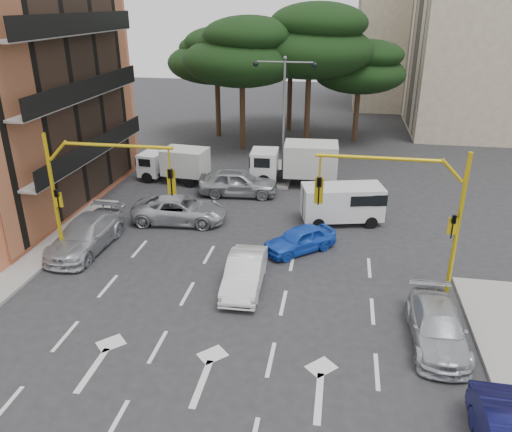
{
  "coord_description": "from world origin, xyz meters",
  "views": [
    {
      "loc": [
        3.81,
        -16.91,
        11.12
      ],
      "look_at": [
        0.06,
        4.82,
        1.6
      ],
      "focal_mm": 35.0,
      "sensor_mm": 36.0,
      "label": 1
    }
  ],
  "objects_px": {
    "street_lamp_center": "(284,96)",
    "car_silver_wagon": "(85,235)",
    "car_blue_compact": "(300,239)",
    "signal_mast_left": "(89,183)",
    "car_silver_cross_a": "(180,210)",
    "car_white_hatch": "(245,273)",
    "car_silver_cross_b": "(238,183)",
    "signal_mast_right": "(413,202)",
    "car_silver_parked": "(437,327)",
    "box_truck_a": "(174,165)",
    "van_white": "(342,204)",
    "box_truck_b": "(295,164)"
  },
  "relations": [
    {
      "from": "signal_mast_right",
      "to": "box_truck_a",
      "type": "bearing_deg",
      "value": 140.37
    },
    {
      "from": "signal_mast_left",
      "to": "box_truck_a",
      "type": "height_order",
      "value": "signal_mast_left"
    },
    {
      "from": "car_white_hatch",
      "to": "van_white",
      "type": "bearing_deg",
      "value": 60.85
    },
    {
      "from": "signal_mast_right",
      "to": "car_silver_parked",
      "type": "bearing_deg",
      "value": -77.42
    },
    {
      "from": "car_blue_compact",
      "to": "car_silver_parked",
      "type": "bearing_deg",
      "value": 0.45
    },
    {
      "from": "car_blue_compact",
      "to": "box_truck_a",
      "type": "relative_size",
      "value": 0.78
    },
    {
      "from": "car_white_hatch",
      "to": "box_truck_a",
      "type": "relative_size",
      "value": 0.9
    },
    {
      "from": "car_white_hatch",
      "to": "car_silver_cross_b",
      "type": "distance_m",
      "value": 10.93
    },
    {
      "from": "car_silver_wagon",
      "to": "car_silver_cross_b",
      "type": "xyz_separation_m",
      "value": [
        5.76,
        8.46,
        0.07
      ]
    },
    {
      "from": "car_white_hatch",
      "to": "car_silver_cross_b",
      "type": "relative_size",
      "value": 0.86
    },
    {
      "from": "street_lamp_center",
      "to": "car_silver_parked",
      "type": "distance_m",
      "value": 19.74
    },
    {
      "from": "car_white_hatch",
      "to": "box_truck_b",
      "type": "xyz_separation_m",
      "value": [
        0.75,
        13.29,
        0.71
      ]
    },
    {
      "from": "street_lamp_center",
      "to": "box_truck_a",
      "type": "relative_size",
      "value": 1.67
    },
    {
      "from": "car_silver_wagon",
      "to": "car_silver_cross_a",
      "type": "height_order",
      "value": "car_silver_wagon"
    },
    {
      "from": "signal_mast_right",
      "to": "signal_mast_left",
      "type": "relative_size",
      "value": 1.0
    },
    {
      "from": "signal_mast_right",
      "to": "car_silver_parked",
      "type": "distance_m",
      "value": 4.88
    },
    {
      "from": "van_white",
      "to": "car_silver_wagon",
      "type": "bearing_deg",
      "value": -79.97
    },
    {
      "from": "car_blue_compact",
      "to": "car_silver_cross_b",
      "type": "height_order",
      "value": "car_silver_cross_b"
    },
    {
      "from": "signal_mast_left",
      "to": "signal_mast_right",
      "type": "bearing_deg",
      "value": 0.0
    },
    {
      "from": "car_silver_cross_a",
      "to": "box_truck_b",
      "type": "height_order",
      "value": "box_truck_b"
    },
    {
      "from": "signal_mast_left",
      "to": "car_silver_cross_b",
      "type": "relative_size",
      "value": 1.24
    },
    {
      "from": "car_blue_compact",
      "to": "car_silver_parked",
      "type": "height_order",
      "value": "car_silver_parked"
    },
    {
      "from": "car_white_hatch",
      "to": "box_truck_b",
      "type": "height_order",
      "value": "box_truck_b"
    },
    {
      "from": "signal_mast_right",
      "to": "van_white",
      "type": "bearing_deg",
      "value": 112.43
    },
    {
      "from": "street_lamp_center",
      "to": "car_silver_wagon",
      "type": "bearing_deg",
      "value": -121.77
    },
    {
      "from": "car_silver_wagon",
      "to": "box_truck_b",
      "type": "xyz_separation_m",
      "value": [
        9.0,
        11.11,
        0.64
      ]
    },
    {
      "from": "car_white_hatch",
      "to": "box_truck_b",
      "type": "bearing_deg",
      "value": 84.88
    },
    {
      "from": "car_silver_parked",
      "to": "box_truck_b",
      "type": "xyz_separation_m",
      "value": [
        -6.6,
        15.77,
        0.75
      ]
    },
    {
      "from": "car_silver_wagon",
      "to": "car_blue_compact",
      "type": "bearing_deg",
      "value": 10.71
    },
    {
      "from": "car_white_hatch",
      "to": "box_truck_a",
      "type": "xyz_separation_m",
      "value": [
        -7.2,
        12.48,
        0.46
      ]
    },
    {
      "from": "car_blue_compact",
      "to": "car_silver_parked",
      "type": "xyz_separation_m",
      "value": [
        5.38,
        -6.22,
        0.02
      ]
    },
    {
      "from": "car_silver_cross_a",
      "to": "car_white_hatch",
      "type": "bearing_deg",
      "value": -146.47
    },
    {
      "from": "street_lamp_center",
      "to": "car_silver_wagon",
      "type": "distance_m",
      "value": 15.9
    },
    {
      "from": "car_white_hatch",
      "to": "car_silver_parked",
      "type": "distance_m",
      "value": 7.76
    },
    {
      "from": "signal_mast_left",
      "to": "car_white_hatch",
      "type": "bearing_deg",
      "value": -8.76
    },
    {
      "from": "car_silver_cross_a",
      "to": "car_silver_parked",
      "type": "relative_size",
      "value": 1.14
    },
    {
      "from": "car_white_hatch",
      "to": "box_truck_a",
      "type": "height_order",
      "value": "box_truck_a"
    },
    {
      "from": "signal_mast_right",
      "to": "car_silver_parked",
      "type": "height_order",
      "value": "signal_mast_right"
    },
    {
      "from": "signal_mast_right",
      "to": "car_silver_cross_a",
      "type": "xyz_separation_m",
      "value": [
        -11.33,
        5.01,
        -3.18
      ]
    },
    {
      "from": "signal_mast_right",
      "to": "signal_mast_left",
      "type": "height_order",
      "value": "same"
    },
    {
      "from": "van_white",
      "to": "box_truck_b",
      "type": "xyz_separation_m",
      "value": [
        -3.14,
        5.74,
        0.33
      ]
    },
    {
      "from": "car_silver_wagon",
      "to": "car_silver_parked",
      "type": "relative_size",
      "value": 1.17
    },
    {
      "from": "car_silver_wagon",
      "to": "car_white_hatch",
      "type": "bearing_deg",
      "value": -12.77
    },
    {
      "from": "car_silver_cross_b",
      "to": "box_truck_b",
      "type": "xyz_separation_m",
      "value": [
        3.24,
        2.65,
        0.57
      ]
    },
    {
      "from": "car_silver_cross_b",
      "to": "van_white",
      "type": "xyz_separation_m",
      "value": [
        6.38,
        -3.09,
        0.24
      ]
    },
    {
      "from": "signal_mast_left",
      "to": "car_silver_cross_a",
      "type": "bearing_deg",
      "value": 65.51
    },
    {
      "from": "car_silver_parked",
      "to": "car_white_hatch",
      "type": "bearing_deg",
      "value": 160.79
    },
    {
      "from": "car_silver_cross_a",
      "to": "box_truck_b",
      "type": "relative_size",
      "value": 0.89
    },
    {
      "from": "street_lamp_center",
      "to": "car_silver_cross_b",
      "type": "bearing_deg",
      "value": -116.68
    },
    {
      "from": "car_silver_parked",
      "to": "box_truck_a",
      "type": "relative_size",
      "value": 0.96
    }
  ]
}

